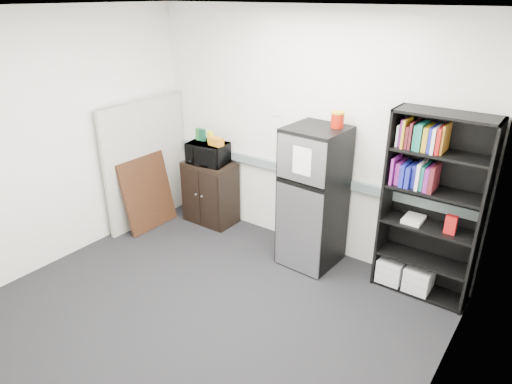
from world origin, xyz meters
TOP-DOWN VIEW (x-y plane):
  - floor at (0.00, 0.00)m, footprint 4.00×4.00m
  - wall_back at (0.00, 1.75)m, footprint 4.00×0.02m
  - wall_right at (2.00, 0.00)m, footprint 0.02×3.50m
  - wall_left at (-2.00, 0.00)m, footprint 0.02×3.50m
  - ceiling at (0.00, 0.00)m, footprint 4.00×3.50m
  - electrical_raceway at (0.00, 1.72)m, footprint 3.92×0.05m
  - wall_note at (-0.35, 1.74)m, footprint 0.14×0.00m
  - bookshelf at (1.51, 1.57)m, footprint 0.90×0.34m
  - cubicle_partition at (-1.90, 1.08)m, footprint 0.06×1.30m
  - cabinet at (-1.21, 1.50)m, footprint 0.65×0.44m
  - microwave at (-1.21, 1.48)m, footprint 0.54×0.41m
  - snack_box_a at (-1.38, 1.52)m, footprint 0.08×0.06m
  - snack_box_b at (-1.32, 1.52)m, footprint 0.07×0.05m
  - snack_box_c at (-1.19, 1.52)m, footprint 0.08×0.06m
  - snack_bag at (-1.05, 1.47)m, footprint 0.19×0.11m
  - refrigerator at (0.34, 1.42)m, footprint 0.61×0.64m
  - coffee_can at (0.50, 1.55)m, footprint 0.13×0.13m
  - framed_poster at (-1.77, 0.94)m, footprint 0.23×0.73m

SIDE VIEW (x-z plane):
  - floor at x=0.00m, z-range 0.00..0.00m
  - cabinet at x=-1.21m, z-range 0.00..0.82m
  - framed_poster at x=-1.77m, z-range 0.01..0.93m
  - refrigerator at x=0.34m, z-range 0.00..1.55m
  - cubicle_partition at x=-1.90m, z-range 0.00..1.62m
  - electrical_raceway at x=0.00m, z-range 0.85..0.95m
  - microwave at x=-1.21m, z-range 0.82..1.09m
  - bookshelf at x=1.51m, z-range 0.05..1.90m
  - snack_bag at x=-1.05m, z-range 1.09..1.19m
  - snack_box_c at x=-1.19m, z-range 1.09..1.23m
  - snack_box_a at x=-1.38m, z-range 1.09..1.24m
  - snack_box_b at x=-1.32m, z-range 1.09..1.24m
  - wall_back at x=0.00m, z-range 0.00..2.70m
  - wall_right at x=2.00m, z-range 0.00..2.70m
  - wall_left at x=-2.00m, z-range 0.00..2.70m
  - wall_note at x=-0.35m, z-range 1.50..1.60m
  - coffee_can at x=0.50m, z-range 1.55..1.73m
  - ceiling at x=0.00m, z-range 2.69..2.71m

